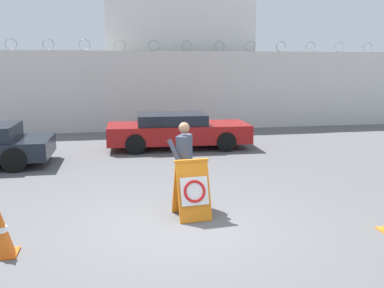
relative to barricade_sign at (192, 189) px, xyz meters
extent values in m
plane|color=#5B5B5E|center=(-0.26, -0.31, -0.54)|extent=(90.00, 90.00, 0.00)
cube|color=silver|center=(-0.26, 10.84, 1.13)|extent=(36.00, 0.30, 3.35)
torus|color=gray|center=(-5.19, 10.84, 3.03)|extent=(0.47, 0.03, 0.47)
torus|color=gray|center=(-3.78, 10.84, 3.03)|extent=(0.47, 0.03, 0.47)
torus|color=gray|center=(-2.37, 10.84, 3.03)|extent=(0.47, 0.03, 0.47)
torus|color=gray|center=(-0.97, 10.84, 3.03)|extent=(0.47, 0.03, 0.47)
torus|color=gray|center=(0.44, 10.84, 3.03)|extent=(0.47, 0.03, 0.47)
torus|color=gray|center=(1.85, 10.84, 3.03)|extent=(0.47, 0.03, 0.47)
torus|color=gray|center=(3.26, 10.84, 3.03)|extent=(0.47, 0.03, 0.47)
torus|color=gray|center=(4.67, 10.84, 3.03)|extent=(0.47, 0.03, 0.47)
torus|color=gray|center=(6.07, 10.84, 3.03)|extent=(0.47, 0.03, 0.47)
torus|color=gray|center=(7.48, 10.84, 3.03)|extent=(0.47, 0.03, 0.47)
torus|color=gray|center=(8.89, 10.84, 3.03)|extent=(0.47, 0.03, 0.47)
torus|color=gray|center=(10.30, 10.84, 3.03)|extent=(0.47, 0.03, 0.47)
cube|color=silver|center=(1.86, 15.23, 2.27)|extent=(6.79, 6.64, 5.63)
cube|color=orange|center=(0.01, -0.11, -0.02)|extent=(0.63, 0.41, 1.05)
cube|color=orange|center=(-0.02, 0.20, -0.02)|extent=(0.63, 0.41, 1.05)
cube|color=orange|center=(0.00, 0.04, 0.52)|extent=(0.64, 0.12, 0.05)
cube|color=white|center=(0.02, -0.15, 0.00)|extent=(0.53, 0.22, 0.50)
torus|color=red|center=(0.02, -0.16, 0.00)|extent=(0.42, 0.21, 0.41)
cylinder|color=black|center=(0.02, 0.79, -0.14)|extent=(0.15, 0.15, 0.81)
cylinder|color=black|center=(-0.06, 0.63, -0.14)|extent=(0.15, 0.15, 0.81)
cube|color=#384256|center=(-0.02, 0.71, 0.57)|extent=(0.38, 0.47, 0.62)
sphere|color=#936B4C|center=(-0.02, 0.71, 1.03)|extent=(0.22, 0.22, 0.22)
cylinder|color=#384256|center=(0.09, 0.94, 0.59)|extent=(0.09, 0.09, 0.59)
cylinder|color=#384256|center=(-0.23, 0.52, 0.56)|extent=(0.34, 0.23, 0.57)
cube|color=orange|center=(-3.07, -1.05, -0.53)|extent=(0.42, 0.42, 0.03)
cone|color=orange|center=(-3.07, -1.05, -0.18)|extent=(0.35, 0.35, 0.67)
cylinder|color=white|center=(-3.07, -1.05, -0.15)|extent=(0.18, 0.18, 0.09)
cylinder|color=black|center=(-3.95, 4.19, -0.21)|extent=(0.66, 0.21, 0.66)
cylinder|color=black|center=(-3.93, 6.02, -0.21)|extent=(0.66, 0.21, 0.66)
cylinder|color=black|center=(2.30, 7.51, -0.22)|extent=(0.65, 0.23, 0.64)
cylinder|color=black|center=(2.23, 5.78, -0.22)|extent=(0.65, 0.23, 0.64)
cylinder|color=black|center=(-0.62, 7.63, -0.22)|extent=(0.65, 0.23, 0.64)
cylinder|color=black|center=(-0.69, 5.90, -0.22)|extent=(0.65, 0.23, 0.64)
cube|color=maroon|center=(0.81, 6.70, -0.02)|extent=(4.79, 2.04, 0.60)
cube|color=black|center=(0.57, 6.71, 0.45)|extent=(2.33, 1.75, 0.35)
camera|label=1|loc=(-1.42, -7.42, 2.24)|focal=40.00mm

